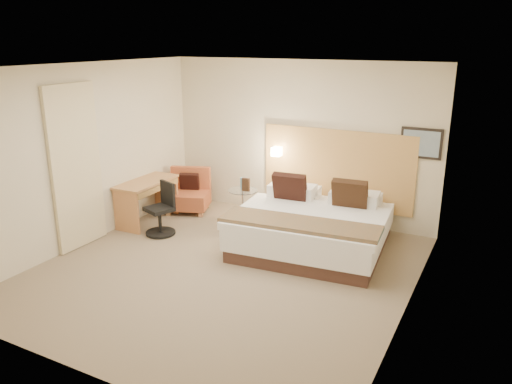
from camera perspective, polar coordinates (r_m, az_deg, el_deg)
The scene contains 20 objects.
floor at distance 6.91m, azimuth -3.55°, elevation -8.94°, with size 4.80×5.00×0.02m, color #7A6952.
ceiling at distance 6.21m, azimuth -4.02°, elevation 14.19°, with size 4.80×5.00×0.02m, color white.
wall_back at distance 8.62m, azimuth 4.93°, elevation 5.89°, with size 4.80×0.02×2.70m, color beige.
wall_front at distance 4.59m, azimuth -20.26°, elevation -5.43°, with size 4.80×0.02×2.70m, color beige.
wall_left at distance 7.92m, azimuth -18.90°, elevation 4.01°, with size 0.02×5.00×2.70m, color beige.
wall_right at distance 5.62m, azimuth 17.78°, elevation -1.07°, with size 0.02×5.00×2.70m, color beige.
headboard_panel at distance 8.43m, azimuth 9.15°, elevation 2.69°, with size 2.60×0.04×1.30m, color #BC8849.
art_frame at distance 8.02m, azimuth 18.36°, elevation 5.32°, with size 0.62×0.03×0.47m, color black.
art_canvas at distance 8.00m, azimuth 18.34°, elevation 5.29°, with size 0.54×0.01×0.39m, color #758CA1.
lamp_arm at distance 8.71m, azimuth 2.54°, elevation 4.72°, with size 0.02×0.02×0.12m, color white.
lamp_shade at distance 8.66m, azimuth 2.37°, elevation 4.64°, with size 0.15×0.15×0.15m, color #FFEDC6.
curtain at distance 7.75m, azimuth -19.87°, elevation 2.64°, with size 0.06×0.90×2.42m, color beige.
bottle_a at distance 8.49m, azimuth -1.62°, elevation 1.01°, with size 0.06×0.06×0.20m, color #78A4BA.
bottle_b at distance 8.46m, azimuth -1.24°, elevation 0.97°, with size 0.06×0.06×0.20m, color #91ADE0.
menu_folder at distance 8.37m, azimuth -1.16°, elevation 0.86°, with size 0.13×0.05×0.22m, color #362216.
bed at distance 7.52m, azimuth 6.53°, elevation -3.87°, with size 2.31×2.27×1.05m.
lounge_chair at distance 9.15m, azimuth -7.72°, elevation -0.26°, with size 0.91×0.86×0.77m.
side_table at distance 8.52m, azimuth -1.50°, elevation -1.39°, with size 0.52×0.52×0.56m.
desk at distance 8.62m, azimuth -12.27°, elevation 0.25°, with size 0.57×1.18×0.73m.
desk_chair at distance 8.12m, azimuth -10.70°, elevation -2.41°, with size 0.61×0.61×0.84m.
Camera 1 is at (3.23, -5.30, 3.03)m, focal length 35.00 mm.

